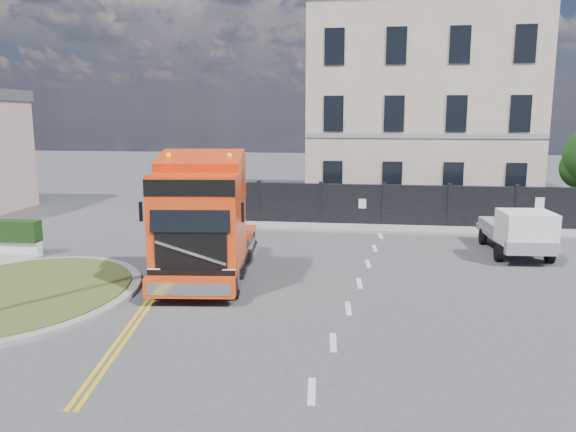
# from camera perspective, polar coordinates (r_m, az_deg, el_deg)

# --- Properties ---
(ground) EXTENTS (120.00, 120.00, 0.00)m
(ground) POSITION_cam_1_polar(r_m,az_deg,el_deg) (18.61, -1.90, -6.14)
(ground) COLOR #424244
(ground) RESTS_ON ground
(traffic_island) EXTENTS (6.80, 6.80, 0.17)m
(traffic_island) POSITION_cam_1_polar(r_m,az_deg,el_deg) (18.42, -25.77, -7.10)
(traffic_island) COLOR gray
(traffic_island) RESTS_ON ground
(hoarding_fence) EXTENTS (18.80, 0.25, 2.00)m
(hoarding_fence) POSITION_cam_1_polar(r_m,az_deg,el_deg) (27.18, 15.07, 0.91)
(hoarding_fence) COLOR black
(hoarding_fence) RESTS_ON ground
(georgian_building) EXTENTS (12.30, 10.30, 12.80)m
(georgian_building) POSITION_cam_1_polar(r_m,az_deg,el_deg) (34.25, 12.89, 10.88)
(georgian_building) COLOR beige
(georgian_building) RESTS_ON ground
(pavement_far) EXTENTS (20.00, 1.60, 0.12)m
(pavement_far) POSITION_cam_1_polar(r_m,az_deg,el_deg) (26.40, 14.03, -1.39)
(pavement_far) COLOR gray
(pavement_far) RESTS_ON ground
(truck) EXTENTS (3.17, 6.96, 4.04)m
(truck) POSITION_cam_1_polar(r_m,az_deg,el_deg) (17.68, -8.61, -1.09)
(truck) COLOR black
(truck) RESTS_ON ground
(flatbed_pickup) EXTENTS (2.04, 4.55, 1.85)m
(flatbed_pickup) POSITION_cam_1_polar(r_m,az_deg,el_deg) (22.34, 22.62, -1.52)
(flatbed_pickup) COLOR gray
(flatbed_pickup) RESTS_ON ground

